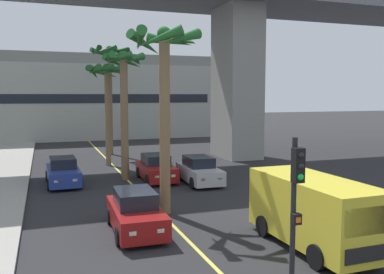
% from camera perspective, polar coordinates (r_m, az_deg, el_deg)
% --- Properties ---
extents(lane_stripe_center, '(0.14, 56.00, 0.01)m').
position_cam_1_polar(lane_stripe_center, '(24.22, -7.96, -6.54)').
color(lane_stripe_center, '#DBCC4C').
rests_on(lane_stripe_center, ground).
extents(pier_building_backdrop, '(31.59, 8.04, 9.78)m').
position_cam_1_polar(pier_building_backdrop, '(52.00, -14.38, 5.21)').
color(pier_building_backdrop, '#ADB2A8').
rests_on(pier_building_backdrop, ground).
extents(car_queue_front, '(1.88, 4.12, 1.56)m').
position_cam_1_polar(car_queue_front, '(25.42, -4.88, -4.28)').
color(car_queue_front, maroon).
rests_on(car_queue_front, ground).
extents(car_queue_second, '(1.92, 4.14, 1.56)m').
position_cam_1_polar(car_queue_second, '(24.53, 0.97, -4.62)').
color(car_queue_second, '#B7BABF').
rests_on(car_queue_second, ground).
extents(car_queue_third, '(1.91, 4.14, 1.56)m').
position_cam_1_polar(car_queue_third, '(25.21, -17.06, -4.59)').
color(car_queue_third, navy).
rests_on(car_queue_third, ground).
extents(car_queue_fourth, '(1.93, 4.15, 1.56)m').
position_cam_1_polar(car_queue_fourth, '(16.17, -7.64, -10.14)').
color(car_queue_fourth, maroon).
rests_on(car_queue_fourth, ground).
extents(delivery_van, '(2.21, 5.27, 2.36)m').
position_cam_1_polar(delivery_van, '(14.81, 16.07, -9.52)').
color(delivery_van, yellow).
rests_on(delivery_van, ground).
extents(traffic_light_median_near, '(0.24, 0.37, 4.20)m').
position_cam_1_polar(traffic_light_median_near, '(9.68, 13.81, -8.86)').
color(traffic_light_median_near, black).
rests_on(traffic_light_median_near, ground).
extents(palm_tree_near_median, '(3.40, 3.52, 9.26)m').
position_cam_1_polar(palm_tree_near_median, '(36.85, -11.06, 9.42)').
color(palm_tree_near_median, brown).
rests_on(palm_tree_near_median, ground).
extents(palm_tree_mid_median, '(2.54, 2.65, 7.71)m').
position_cam_1_polar(palm_tree_mid_median, '(25.49, -9.19, 6.90)').
color(palm_tree_mid_median, brown).
rests_on(palm_tree_mid_median, ground).
extents(palm_tree_far_median, '(3.11, 3.21, 7.97)m').
position_cam_1_polar(palm_tree_far_median, '(17.93, -3.81, 8.60)').
color(palm_tree_far_median, brown).
rests_on(palm_tree_far_median, ground).
extents(palm_tree_farthest_median, '(3.05, 3.07, 7.36)m').
position_cam_1_polar(palm_tree_farthest_median, '(31.08, -11.49, 7.34)').
color(palm_tree_farthest_median, brown).
rests_on(palm_tree_farthest_median, ground).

